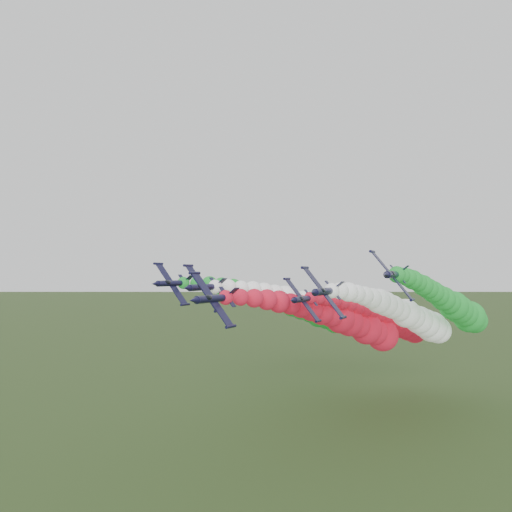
# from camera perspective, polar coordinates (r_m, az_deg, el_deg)

# --- Properties ---
(ground) EXTENTS (3000.00, 3000.00, 0.00)m
(ground) POSITION_cam_1_polar(r_m,az_deg,el_deg) (91.66, -4.79, -26.06)
(ground) COLOR #384C21
(ground) RESTS_ON ground
(jet_lead) EXTENTS (16.97, 87.73, 22.10)m
(jet_lead) POSITION_cam_1_polar(r_m,az_deg,el_deg) (127.33, 10.96, -7.65)
(jet_lead) COLOR #121134
(jet_lead) RESTS_ON ground
(jet_inner_left) EXTENTS (17.06, 87.82, 22.19)m
(jet_inner_left) POSITION_cam_1_polar(r_m,az_deg,el_deg) (139.37, 8.95, -6.66)
(jet_inner_left) COLOR #121134
(jet_inner_left) RESTS_ON ground
(jet_inner_right) EXTENTS (16.34, 87.10, 21.47)m
(jet_inner_right) POSITION_cam_1_polar(r_m,az_deg,el_deg) (135.38, 17.65, -6.80)
(jet_inner_right) COLOR #121134
(jet_inner_right) RESTS_ON ground
(jet_outer_left) EXTENTS (16.38, 87.14, 21.51)m
(jet_outer_left) POSITION_cam_1_polar(r_m,az_deg,el_deg) (145.00, 5.10, -6.03)
(jet_outer_left) COLOR #121134
(jet_outer_left) RESTS_ON ground
(jet_outer_right) EXTENTS (16.25, 87.01, 21.38)m
(jet_outer_right) POSITION_cam_1_polar(r_m,az_deg,el_deg) (141.35, 21.93, -5.54)
(jet_outer_right) COLOR #121134
(jet_outer_right) RESTS_ON ground
(jet_trail) EXTENTS (16.37, 87.13, 21.50)m
(jet_trail) POSITION_cam_1_polar(r_m,az_deg,el_deg) (149.60, 15.20, -7.14)
(jet_trail) COLOR #121134
(jet_trail) RESTS_ON ground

